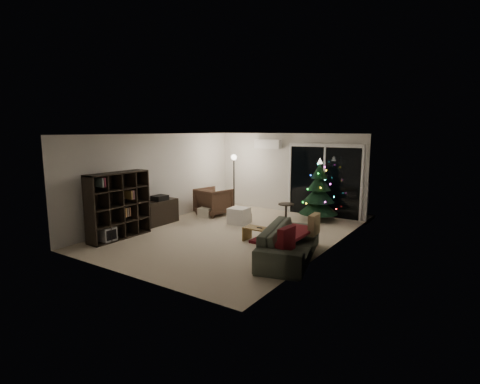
% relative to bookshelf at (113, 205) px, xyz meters
% --- Properties ---
extents(room, '(6.50, 7.51, 2.60)m').
position_rel_bookshelf_xyz_m(room, '(2.71, 3.25, 0.21)').
color(room, beige).
rests_on(room, ground).
extents(bookshelf, '(0.89, 1.66, 1.61)m').
position_rel_bookshelf_xyz_m(bookshelf, '(0.00, 0.00, 0.00)').
color(bookshelf, black).
rests_on(bookshelf, floor).
extents(media_cabinet, '(0.41, 1.07, 0.67)m').
position_rel_bookshelf_xyz_m(media_cabinet, '(0.00, 1.55, -0.47)').
color(media_cabinet, black).
rests_on(media_cabinet, floor).
extents(stereo, '(0.34, 0.40, 0.14)m').
position_rel_bookshelf_xyz_m(stereo, '(0.00, 1.55, -0.07)').
color(stereo, black).
rests_on(stereo, media_cabinet).
extents(armchair, '(1.04, 1.06, 0.84)m').
position_rel_bookshelf_xyz_m(armchair, '(0.55, 3.28, -0.39)').
color(armchair, brown).
rests_on(armchair, floor).
extents(ottoman, '(0.54, 0.54, 0.45)m').
position_rel_bookshelf_xyz_m(ottoman, '(1.83, 2.77, -0.58)').
color(ottoman, silver).
rests_on(ottoman, floor).
extents(cardboard_box_a, '(0.43, 0.36, 0.28)m').
position_rel_bookshelf_xyz_m(cardboard_box_a, '(0.53, 2.88, -0.67)').
color(cardboard_box_a, beige).
rests_on(cardboard_box_a, floor).
extents(cardboard_box_b, '(0.40, 0.30, 0.28)m').
position_rel_bookshelf_xyz_m(cardboard_box_b, '(1.85, 2.98, -0.67)').
color(cardboard_box_b, beige).
rests_on(cardboard_box_b, floor).
extents(side_table, '(0.56, 0.56, 0.56)m').
position_rel_bookshelf_xyz_m(side_table, '(2.89, 3.58, -0.53)').
color(side_table, black).
rests_on(side_table, floor).
extents(floor_lamp, '(0.28, 0.28, 1.78)m').
position_rel_bookshelf_xyz_m(floor_lamp, '(0.80, 4.03, 0.08)').
color(floor_lamp, black).
rests_on(floor_lamp, floor).
extents(sofa, '(1.47, 2.48, 0.68)m').
position_rel_bookshelf_xyz_m(sofa, '(4.30, 0.95, -0.47)').
color(sofa, '#353933').
rests_on(sofa, floor).
extents(sofa_throw, '(0.72, 1.67, 0.06)m').
position_rel_bookshelf_xyz_m(sofa_throw, '(4.20, 0.95, -0.31)').
color(sofa_throw, '#550909').
rests_on(sofa_throw, sofa).
extents(cushion_a, '(0.17, 0.46, 0.45)m').
position_rel_bookshelf_xyz_m(cushion_a, '(4.55, 1.60, -0.19)').
color(cushion_a, tan).
rests_on(cushion_a, sofa).
extents(cushion_b, '(0.16, 0.45, 0.45)m').
position_rel_bookshelf_xyz_m(cushion_b, '(4.55, 0.30, -0.19)').
color(cushion_b, '#550909').
rests_on(cushion_b, sofa).
extents(coffee_table, '(1.06, 0.38, 0.34)m').
position_rel_bookshelf_xyz_m(coffee_table, '(3.35, 1.60, -0.64)').
color(coffee_table, brown).
rests_on(coffee_table, floor).
extents(remote_a, '(0.13, 0.04, 0.02)m').
position_rel_bookshelf_xyz_m(remote_a, '(3.20, 1.60, -0.46)').
color(remote_a, black).
rests_on(remote_a, coffee_table).
extents(remote_b, '(0.13, 0.08, 0.02)m').
position_rel_bookshelf_xyz_m(remote_b, '(3.45, 1.65, -0.46)').
color(remote_b, slate).
rests_on(remote_b, coffee_table).
extents(christmas_tree, '(1.44, 1.44, 1.81)m').
position_rel_bookshelf_xyz_m(christmas_tree, '(3.52, 4.40, 0.10)').
color(christmas_tree, '#123720').
rests_on(christmas_tree, floor).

